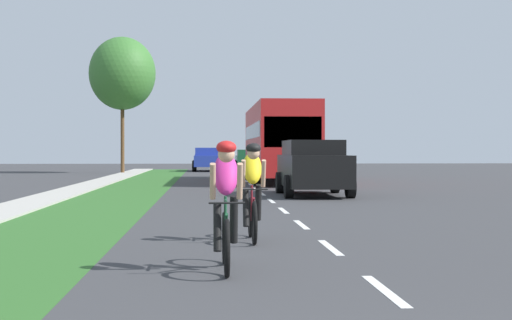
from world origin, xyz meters
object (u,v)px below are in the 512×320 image
(street_tree_far, at_px, (122,74))
(sedan_dark_green, at_px, (247,159))
(pickup_blue, at_px, (208,159))
(cyclist_lead, at_px, (226,204))
(suv_black, at_px, (313,166))
(bus_red, at_px, (279,139))
(cyclist_trailing, at_px, (252,191))

(street_tree_far, bearing_deg, sedan_dark_green, 58.78)
(pickup_blue, bearing_deg, street_tree_far, -139.90)
(cyclist_lead, height_order, suv_black, suv_black)
(sedan_dark_green, relative_size, street_tree_far, 0.50)
(bus_red, relative_size, sedan_dark_green, 2.70)
(suv_black, distance_m, bus_red, 10.67)
(cyclist_lead, bearing_deg, pickup_blue, 90.17)
(pickup_blue, distance_m, street_tree_far, 9.02)
(cyclist_trailing, distance_m, suv_black, 12.51)
(cyclist_lead, distance_m, bus_red, 26.03)
(bus_red, bearing_deg, street_tree_far, 122.61)
(cyclist_lead, relative_size, cyclist_trailing, 1.00)
(cyclist_trailing, bearing_deg, bus_red, 83.51)
(suv_black, height_order, bus_red, bus_red)
(cyclist_trailing, relative_size, bus_red, 0.15)
(bus_red, height_order, street_tree_far, street_tree_far)
(cyclist_lead, distance_m, sedan_dark_green, 53.78)
(suv_black, xyz_separation_m, bus_red, (-0.10, 10.62, 1.03))
(bus_red, relative_size, pickup_blue, 2.27)
(suv_black, relative_size, sedan_dark_green, 1.09)
(cyclist_trailing, bearing_deg, pickup_blue, 90.88)
(suv_black, bearing_deg, sedan_dark_green, 90.20)
(cyclist_lead, bearing_deg, cyclist_trailing, 80.42)
(cyclist_lead, distance_m, suv_black, 15.53)
(cyclist_lead, height_order, cyclist_trailing, same)
(cyclist_lead, relative_size, street_tree_far, 0.20)
(bus_red, xyz_separation_m, sedan_dark_green, (-0.03, 27.88, -1.21))
(cyclist_trailing, xyz_separation_m, bus_red, (2.60, 22.83, 1.17))
(street_tree_far, bearing_deg, pickup_blue, 40.10)
(cyclist_lead, relative_size, sedan_dark_green, 0.40)
(cyclist_lead, height_order, street_tree_far, street_tree_far)
(bus_red, relative_size, street_tree_far, 1.34)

